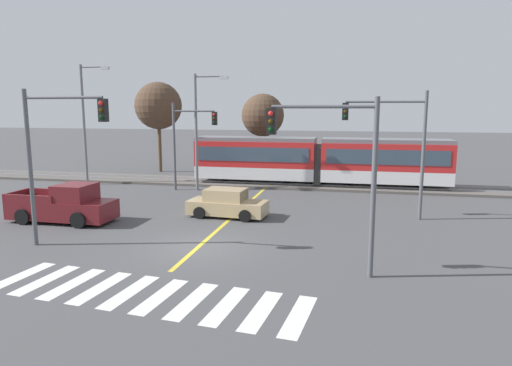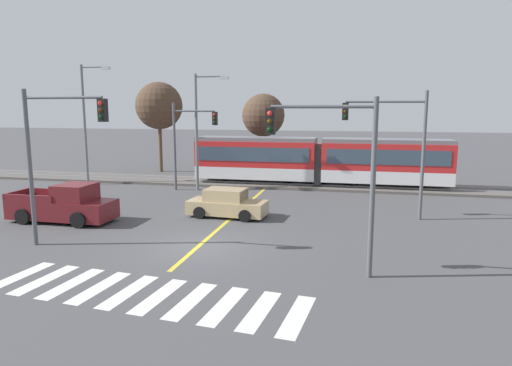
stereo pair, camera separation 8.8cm
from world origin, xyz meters
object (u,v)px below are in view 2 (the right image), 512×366
pickup_truck (64,206)px  traffic_light_near_left (53,144)px  traffic_light_mid_right (396,136)px  bare_tree_west (263,116)px  traffic_light_near_right (336,158)px  street_lamp_centre (200,124)px  bare_tree_far_west (159,106)px  street_lamp_west (87,117)px  traffic_light_far_left (188,134)px  light_rail_tram (319,159)px  sedan_crossing (227,204)px

pickup_truck → traffic_light_near_left: bearing=-57.4°
traffic_light_mid_right → bare_tree_west: bare_tree_west is taller
traffic_light_near_right → street_lamp_centre: 17.89m
bare_tree_far_west → street_lamp_west: bearing=-106.7°
traffic_light_far_left → traffic_light_near_left: bearing=-92.5°
pickup_truck → street_lamp_west: street_lamp_west is taller
traffic_light_far_left → bare_tree_far_west: size_ratio=0.76×
traffic_light_near_right → traffic_light_mid_right: traffic_light_mid_right is taller
light_rail_tram → pickup_truck: light_rail_tram is taller
sedan_crossing → bare_tree_west: bare_tree_west is taller
traffic_light_far_left → street_lamp_west: size_ratio=0.69×
traffic_light_mid_right → traffic_light_far_left: bearing=157.8°
traffic_light_near_right → street_lamp_centre: bearing=124.2°
pickup_truck → traffic_light_far_left: 10.83m
bare_tree_far_west → traffic_light_far_left: bearing=-55.0°
traffic_light_near_right → street_lamp_centre: street_lamp_centre is taller
pickup_truck → bare_tree_far_west: (-2.95, 18.48, 5.11)m
light_rail_tram → pickup_truck: (-11.87, -13.46, -1.21)m
pickup_truck → traffic_light_far_left: traffic_light_far_left is taller
street_lamp_west → traffic_light_mid_right: bearing=-16.1°
sedan_crossing → traffic_light_far_left: size_ratio=0.70×
light_rail_tram → traffic_light_mid_right: size_ratio=2.78×
pickup_truck → street_lamp_centre: (3.82, 10.11, 3.81)m
bare_tree_west → traffic_light_mid_right: bearing=-55.3°
pickup_truck → sedan_crossing: bearing=19.9°
bare_tree_west → traffic_light_far_left: bearing=-111.6°
street_lamp_centre → bare_tree_far_west: street_lamp_centre is taller
street_lamp_centre → bare_tree_west: 9.13m
traffic_light_mid_right → traffic_light_far_left: (-13.48, 5.51, -0.39)m
pickup_truck → traffic_light_mid_right: size_ratio=0.81×
pickup_truck → traffic_light_near_right: size_ratio=0.88×
sedan_crossing → traffic_light_mid_right: traffic_light_mid_right is taller
bare_tree_far_west → bare_tree_west: size_ratio=1.15×
street_lamp_centre → bare_tree_far_west: (-6.77, 8.37, 1.30)m
traffic_light_mid_right → bare_tree_far_west: (-19.48, 14.08, 1.60)m
pickup_truck → street_lamp_west: size_ratio=0.61×
light_rail_tram → traffic_light_mid_right: (4.66, -9.06, 2.31)m
traffic_light_mid_right → bare_tree_west: size_ratio=0.95×
traffic_light_mid_right → street_lamp_centre: size_ratio=0.82×
traffic_light_near_left → bare_tree_far_west: bearing=103.6°
traffic_light_mid_right → street_lamp_west: size_ratio=0.74×
sedan_crossing → street_lamp_centre: street_lamp_centre is taller
traffic_light_near_left → traffic_light_far_left: bearing=87.5°
sedan_crossing → traffic_light_near_right: size_ratio=0.70×
sedan_crossing → bare_tree_far_west: size_ratio=0.53×
traffic_light_mid_right → pickup_truck: bearing=-165.1°
traffic_light_near_right → sedan_crossing: bearing=128.7°
pickup_truck → bare_tree_west: (6.57, 18.80, 4.30)m
sedan_crossing → pickup_truck: 8.35m
sedan_crossing → traffic_light_mid_right: 9.55m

